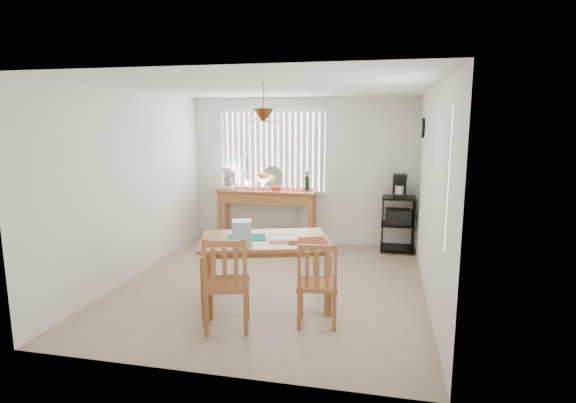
% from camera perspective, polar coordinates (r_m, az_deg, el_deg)
% --- Properties ---
extents(ground, '(4.00, 4.50, 0.01)m').
position_cam_1_polar(ground, '(6.19, -2.02, -10.51)').
color(ground, tan).
extents(room_shell, '(4.20, 4.70, 2.70)m').
position_cam_1_polar(room_shell, '(5.83, -2.06, 5.35)').
color(room_shell, white).
rests_on(room_shell, ground).
extents(sideboard, '(1.76, 0.50, 0.99)m').
position_cam_1_polar(sideboard, '(7.99, -2.64, -0.23)').
color(sideboard, '#AA6539').
rests_on(sideboard, ground).
extents(sideboard_items, '(1.67, 0.42, 0.76)m').
position_cam_1_polar(sideboard_items, '(8.03, -4.75, 2.72)').
color(sideboard_items, maroon).
rests_on(sideboard_items, sideboard).
extents(wire_cart, '(0.55, 0.44, 0.94)m').
position_cam_1_polar(wire_cart, '(7.77, 13.80, -2.14)').
color(wire_cart, black).
rests_on(wire_cart, ground).
extents(cart_items, '(0.22, 0.27, 0.39)m').
position_cam_1_polar(cart_items, '(7.69, 13.97, 1.90)').
color(cart_items, black).
rests_on(cart_items, wire_cart).
extents(dining_table, '(1.73, 1.38, 0.81)m').
position_cam_1_polar(dining_table, '(5.38, -2.94, -5.65)').
color(dining_table, '#AA6539').
rests_on(dining_table, ground).
extents(table_items, '(1.26, 0.58, 0.26)m').
position_cam_1_polar(table_items, '(5.20, -4.52, -4.06)').
color(table_items, '#157277').
rests_on(table_items, dining_table).
extents(chair_left, '(0.58, 0.58, 1.01)m').
position_cam_1_polar(chair_left, '(4.81, -7.80, -10.36)').
color(chair_left, '#AA6539').
rests_on(chair_left, ground).
extents(chair_right, '(0.48, 0.48, 0.94)m').
position_cam_1_polar(chair_right, '(4.89, 3.74, -10.43)').
color(chair_right, '#AA6539').
rests_on(chair_right, ground).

